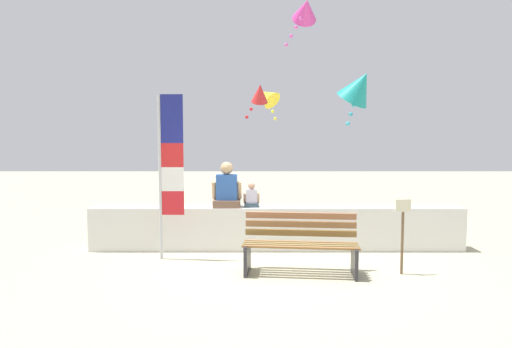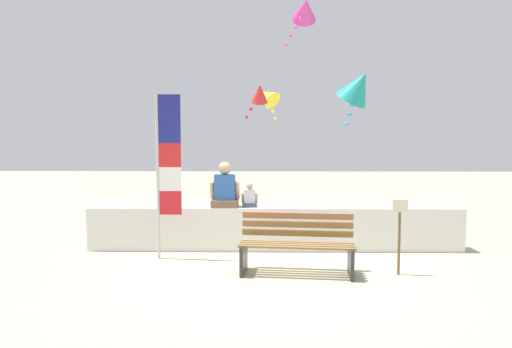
{
  "view_description": "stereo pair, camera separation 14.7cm",
  "coord_description": "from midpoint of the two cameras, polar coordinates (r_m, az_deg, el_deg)",
  "views": [
    {
      "loc": [
        -0.38,
        -6.92,
        2.02
      ],
      "look_at": [
        -0.34,
        0.94,
        1.38
      ],
      "focal_mm": 30.57,
      "sensor_mm": 36.0,
      "label": 1
    },
    {
      "loc": [
        -0.23,
        -6.92,
        2.02
      ],
      "look_at": [
        -0.34,
        0.94,
        1.38
      ],
      "focal_mm": 30.57,
      "sensor_mm": 36.0,
      "label": 2
    }
  ],
  "objects": [
    {
      "name": "ground_plane",
      "position": [
        7.21,
        2.21,
        -11.62
      ],
      "size": [
        40.0,
        40.0,
        0.0
      ],
      "primitive_type": "plane",
      "color": "#B2AE8A"
    },
    {
      "name": "seawall_ledge",
      "position": [
        8.03,
        1.93,
        -7.07
      ],
      "size": [
        6.75,
        0.45,
        0.78
      ],
      "primitive_type": "cube",
      "color": "silver",
      "rests_on": "ground"
    },
    {
      "name": "park_bench",
      "position": [
        6.65,
        4.93,
        -9.27
      ],
      "size": [
        1.75,
        0.77,
        0.88
      ],
      "color": "olive",
      "rests_on": "ground"
    },
    {
      "name": "person_adult",
      "position": [
        7.92,
        -4.63,
        -2.02
      ],
      "size": [
        0.54,
        0.39,
        0.82
      ],
      "color": "brown",
      "rests_on": "seawall_ledge"
    },
    {
      "name": "person_child",
      "position": [
        7.92,
        -1.37,
        -3.07
      ],
      "size": [
        0.29,
        0.22,
        0.45
      ],
      "color": "#2F404B",
      "rests_on": "seawall_ledge"
    },
    {
      "name": "flag_banner",
      "position": [
        7.37,
        -12.28,
        1.35
      ],
      "size": [
        0.42,
        0.05,
        2.75
      ],
      "color": "#B7B7BC",
      "rests_on": "ground"
    },
    {
      "name": "kite_yellow",
      "position": [
        10.82,
        0.88,
        10.11
      ],
      "size": [
        0.76,
        0.75,
        0.89
      ],
      "color": "yellow"
    },
    {
      "name": "kite_teal",
      "position": [
        8.82,
        12.6,
        11.04
      ],
      "size": [
        1.08,
        1.06,
        1.18
      ],
      "color": "teal"
    },
    {
      "name": "kite_red",
      "position": [
        10.07,
        -0.2,
        10.47
      ],
      "size": [
        0.56,
        0.57,
        0.85
      ],
      "color": "red"
    },
    {
      "name": "kite_magenta",
      "position": [
        9.7,
        5.77,
        20.56
      ],
      "size": [
        0.72,
        0.71,
        1.1
      ],
      "color": "#DB3D9E"
    },
    {
      "name": "sign_post",
      "position": [
        6.84,
        17.79,
        -6.9
      ],
      "size": [
        0.24,
        0.05,
        1.13
      ],
      "color": "brown",
      "rests_on": "ground"
    }
  ]
}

